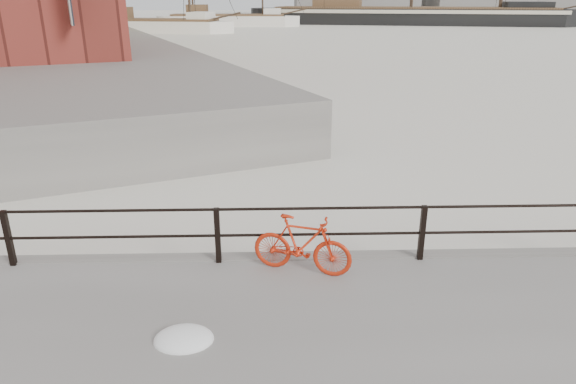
% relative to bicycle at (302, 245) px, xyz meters
% --- Properties ---
extents(ground, '(400.00, 400.00, 0.00)m').
position_rel_bicycle_xyz_m(ground, '(2.09, 0.53, -0.85)').
color(ground, white).
rests_on(ground, ground).
extents(far_quay, '(78.44, 148.07, 1.80)m').
position_rel_bicycle_xyz_m(far_quay, '(-37.91, 72.53, 0.05)').
color(far_quay, gray).
rests_on(far_quay, ground).
extents(guardrail, '(28.00, 0.10, 1.00)m').
position_rel_bicycle_xyz_m(guardrail, '(2.09, 0.38, -0.00)').
color(guardrail, black).
rests_on(guardrail, promenade).
extents(bicycle, '(1.65, 0.77, 1.00)m').
position_rel_bicycle_xyz_m(bicycle, '(0.00, 0.00, 0.00)').
color(bicycle, red).
rests_on(bicycle, promenade).
extents(barque_black, '(69.45, 36.93, 37.02)m').
position_rel_bicycle_xyz_m(barque_black, '(24.55, 89.31, -0.85)').
color(barque_black, black).
rests_on(barque_black, ground).
extents(schooner_mid, '(26.20, 11.86, 18.85)m').
position_rel_bicycle_xyz_m(schooner_mid, '(-7.80, 84.31, -0.85)').
color(schooner_mid, silver).
rests_on(schooner_mid, ground).
extents(schooner_left, '(26.60, 16.17, 18.80)m').
position_rel_bicycle_xyz_m(schooner_left, '(-17.17, 68.43, -0.85)').
color(schooner_left, silver).
rests_on(schooner_left, ground).
extents(workboat_near, '(13.53, 7.50, 7.00)m').
position_rel_bicycle_xyz_m(workboat_near, '(-21.61, 34.62, -0.85)').
color(workboat_near, black).
rests_on(workboat_near, ground).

